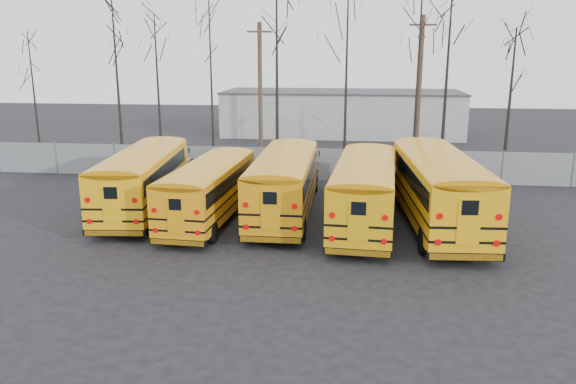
# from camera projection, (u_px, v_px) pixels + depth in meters

# --- Properties ---
(ground) EXTENTS (120.00, 120.00, 0.00)m
(ground) POSITION_uv_depth(u_px,v_px,m) (274.00, 243.00, 23.33)
(ground) COLOR black
(ground) RESTS_ON ground
(fence) EXTENTS (40.00, 0.04, 2.00)m
(fence) POSITION_uv_depth(u_px,v_px,m) (301.00, 164.00, 34.64)
(fence) COLOR gray
(fence) RESTS_ON ground
(distant_building) EXTENTS (22.00, 8.00, 4.00)m
(distant_building) POSITION_uv_depth(u_px,v_px,m) (342.00, 113.00, 53.44)
(distant_building) COLOR beige
(distant_building) RESTS_ON ground
(bus_a) EXTENTS (3.64, 11.40, 3.14)m
(bus_a) POSITION_uv_depth(u_px,v_px,m) (144.00, 175.00, 27.68)
(bus_a) COLOR black
(bus_a) RESTS_ON ground
(bus_b) EXTENTS (2.89, 10.32, 2.86)m
(bus_b) POSITION_uv_depth(u_px,v_px,m) (210.00, 185.00, 26.20)
(bus_b) COLOR black
(bus_b) RESTS_ON ground
(bus_c) EXTENTS (2.65, 11.27, 3.15)m
(bus_c) POSITION_uv_depth(u_px,v_px,m) (285.00, 179.00, 26.84)
(bus_c) COLOR black
(bus_c) RESTS_ON ground
(bus_d) EXTENTS (3.31, 11.38, 3.14)m
(bus_d) POSITION_uv_depth(u_px,v_px,m) (365.00, 186.00, 25.35)
(bus_d) COLOR black
(bus_d) RESTS_ON ground
(bus_e) EXTENTS (3.57, 12.33, 3.41)m
(bus_e) POSITION_uv_depth(u_px,v_px,m) (438.00, 183.00, 25.26)
(bus_e) COLOR black
(bus_e) RESTS_ON ground
(utility_pole_left) EXTENTS (1.67, 0.68, 9.70)m
(utility_pole_left) POSITION_uv_depth(u_px,v_px,m) (260.00, 92.00, 39.27)
(utility_pole_left) COLOR #4C392B
(utility_pole_left) RESTS_ON ground
(utility_pole_right) EXTENTS (1.82, 0.32, 10.21)m
(utility_pole_right) POSITION_uv_depth(u_px,v_px,m) (419.00, 88.00, 39.58)
(utility_pole_right) COLOR #493629
(utility_pole_right) RESTS_ON ground
(tree_0) EXTENTS (0.26, 0.26, 9.06)m
(tree_0) POSITION_uv_depth(u_px,v_px,m) (35.00, 99.00, 39.12)
(tree_0) COLOR black
(tree_0) RESTS_ON ground
(tree_1) EXTENTS (0.26, 0.26, 11.59)m
(tree_1) POSITION_uv_depth(u_px,v_px,m) (117.00, 80.00, 39.40)
(tree_1) COLOR black
(tree_1) RESTS_ON ground
(tree_2) EXTENTS (0.26, 0.26, 10.15)m
(tree_2) POSITION_uv_depth(u_px,v_px,m) (158.00, 91.00, 38.47)
(tree_2) COLOR black
(tree_2) RESTS_ON ground
(tree_3) EXTENTS (0.26, 0.26, 12.52)m
(tree_3) POSITION_uv_depth(u_px,v_px,m) (211.00, 74.00, 37.49)
(tree_3) COLOR black
(tree_3) RESTS_ON ground
(tree_4) EXTENTS (0.26, 0.26, 12.29)m
(tree_4) POSITION_uv_depth(u_px,v_px,m) (277.00, 76.00, 36.90)
(tree_4) COLOR black
(tree_4) RESTS_ON ground
(tree_5) EXTENTS (0.26, 0.26, 12.55)m
(tree_5) POSITION_uv_depth(u_px,v_px,m) (346.00, 76.00, 35.19)
(tree_5) COLOR black
(tree_5) RESTS_ON ground
(tree_6) EXTENTS (0.26, 0.26, 12.01)m
(tree_6) POSITION_uv_depth(u_px,v_px,m) (417.00, 81.00, 34.25)
(tree_6) COLOR black
(tree_6) RESTS_ON ground
(tree_7) EXTENTS (0.26, 0.26, 11.53)m
(tree_7) POSITION_uv_depth(u_px,v_px,m) (446.00, 83.00, 36.65)
(tree_7) COLOR black
(tree_7) RESTS_ON ground
(tree_8) EXTENTS (0.26, 0.26, 9.23)m
(tree_8) POSITION_uv_depth(u_px,v_px,m) (510.00, 101.00, 36.42)
(tree_8) COLOR black
(tree_8) RESTS_ON ground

